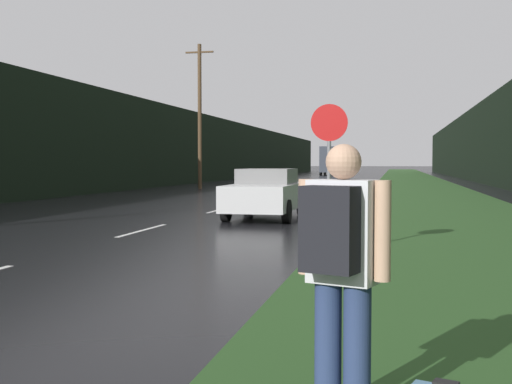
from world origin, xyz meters
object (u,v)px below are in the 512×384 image
Objects in this scene: stop_sign at (329,163)px; hitchhiker_with_backpack at (340,265)px; car_passing_near at (266,193)px; delivery_truck at (331,160)px.

stop_sign reaches higher than hitchhiker_with_backpack.
hitchhiker_with_backpack is 0.40× the size of car_passing_near.
delivery_truck reaches higher than car_passing_near.
stop_sign is 1.52× the size of hitchhiker_with_backpack.
car_passing_near is 0.58× the size of delivery_truck.
car_passing_near is at bearing 121.81° from hitchhiker_with_backpack.
delivery_truck is at bearing 114.32° from hitchhiker_with_backpack.
stop_sign is 0.35× the size of delivery_truck.
car_passing_near is (-2.59, 7.24, -0.89)m from stop_sign.
hitchhiker_with_backpack is at bearing -83.66° from stop_sign.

